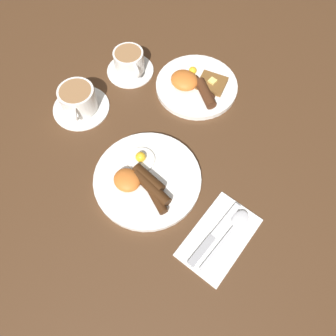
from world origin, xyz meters
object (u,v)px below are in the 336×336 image
object	(u,v)px
breakfast_plate_near	(146,179)
teacup_near	(79,101)
spoon	(236,225)
knife	(212,237)
teacup_far	(129,63)
breakfast_plate_far	(196,85)

from	to	relation	value
breakfast_plate_near	teacup_near	size ratio (longest dim) A/B	1.69
teacup_near	spoon	bearing A→B (deg)	-4.03
teacup_near	knife	world-z (taller)	teacup_near
breakfast_plate_near	teacup_far	size ratio (longest dim) A/B	1.91
knife	spoon	size ratio (longest dim) A/B	1.05
breakfast_plate_far	teacup_near	distance (m)	0.34
teacup_far	spoon	xyz separation A→B (m)	(0.51, -0.23, -0.02)
teacup_near	teacup_far	size ratio (longest dim) A/B	1.13
teacup_near	spoon	xyz separation A→B (m)	(0.53, -0.04, -0.02)
teacup_far	breakfast_plate_far	bearing A→B (deg)	17.41
knife	breakfast_plate_near	bearing A→B (deg)	87.67
breakfast_plate_near	teacup_far	world-z (taller)	teacup_far
breakfast_plate_far	spoon	distance (m)	0.43
spoon	teacup_near	bearing A→B (deg)	90.09
breakfast_plate_far	spoon	bearing A→B (deg)	-43.24
teacup_near	teacup_far	distance (m)	0.19
breakfast_plate_near	spoon	xyz separation A→B (m)	(0.24, 0.03, -0.00)
breakfast_plate_far	teacup_near	size ratio (longest dim) A/B	1.50
teacup_near	knife	xyz separation A→B (m)	(0.50, -0.09, -0.03)
breakfast_plate_near	knife	size ratio (longest dim) A/B	1.44
breakfast_plate_far	knife	size ratio (longest dim) A/B	1.28
breakfast_plate_near	breakfast_plate_far	world-z (taller)	breakfast_plate_far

